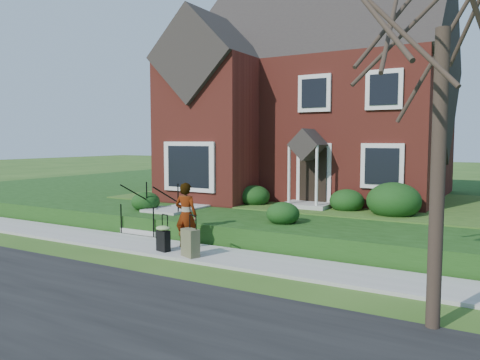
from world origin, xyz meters
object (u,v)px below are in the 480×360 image
Objects in this scene: suitcase_olive at (190,243)px; front_steps at (158,217)px; suitcase_black at (163,237)px; woman at (186,215)px.

front_steps is at bearing 163.68° from suitcase_olive.
front_steps is 3.03m from suitcase_black.
suitcase_olive is at bearing 5.79° from suitcase_black.
woman is at bearing 153.90° from suitcase_olive.
suitcase_olive is at bearing 125.33° from woman.
woman is 1.18m from suitcase_olive.
woman is at bearing 83.40° from suitcase_black.
front_steps reaches higher than suitcase_olive.
woman reaches higher than suitcase_black.
woman is 1.82× the size of suitcase_black.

